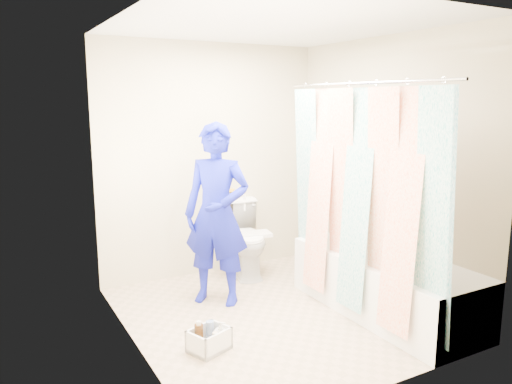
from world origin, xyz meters
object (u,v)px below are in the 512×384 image
toilet (244,238)px  plumber (217,214)px  cleaning_caddy (210,340)px  bathtub (384,283)px

toilet → plumber: size_ratio=0.47×
toilet → plumber: 0.89m
cleaning_caddy → bathtub: bearing=-24.4°
plumber → cleaning_caddy: plumber is taller
bathtub → toilet: (-0.59, 1.47, 0.12)m
bathtub → cleaning_caddy: bearing=175.6°
bathtub → cleaning_caddy: 1.61m
toilet → plumber: bearing=-124.9°
plumber → cleaning_caddy: 1.18m
bathtub → plumber: size_ratio=1.07×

